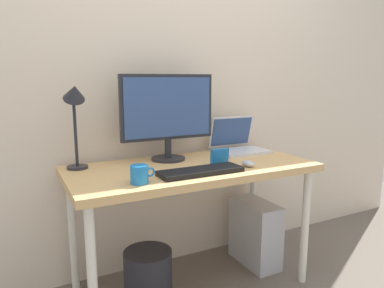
{
  "coord_description": "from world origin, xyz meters",
  "views": [
    {
      "loc": [
        -0.88,
        -1.72,
        1.21
      ],
      "look_at": [
        0.0,
        0.0,
        0.86
      ],
      "focal_mm": 33.52,
      "sensor_mm": 36.0,
      "label": 1
    }
  ],
  "objects": [
    {
      "name": "keyboard",
      "position": [
        -0.04,
        -0.18,
        0.75
      ],
      "size": [
        0.44,
        0.14,
        0.02
      ],
      "primitive_type": "cube",
      "color": "black",
      "rests_on": "desk"
    },
    {
      "name": "monitor",
      "position": [
        -0.06,
        0.18,
        1.02
      ],
      "size": [
        0.57,
        0.2,
        0.5
      ],
      "color": "#232328",
      "rests_on": "desk"
    },
    {
      "name": "photo_frame",
      "position": [
        0.14,
        -0.06,
        0.78
      ],
      "size": [
        0.11,
        0.02,
        0.09
      ],
      "primitive_type": "cube",
      "rotation": [
        0.1,
        0.0,
        0.0
      ],
      "color": "#1E72BF",
      "rests_on": "desk"
    },
    {
      "name": "ground_plane",
      "position": [
        0.0,
        0.0,
        0.0
      ],
      "size": [
        6.0,
        6.0,
        0.0
      ],
      "primitive_type": "plane",
      "color": "#665B51"
    },
    {
      "name": "desk_lamp",
      "position": [
        -0.58,
        0.18,
        1.07
      ],
      "size": [
        0.11,
        0.16,
        0.47
      ],
      "color": "#232328",
      "rests_on": "desk"
    },
    {
      "name": "wastebasket",
      "position": [
        -0.28,
        -0.03,
        0.15
      ],
      "size": [
        0.26,
        0.26,
        0.3
      ],
      "primitive_type": "cylinder",
      "color": "#232328",
      "rests_on": "ground_plane"
    },
    {
      "name": "coffee_mug",
      "position": [
        -0.37,
        -0.2,
        0.78
      ],
      "size": [
        0.12,
        0.08,
        0.09
      ],
      "color": "#1E72BF",
      "rests_on": "desk"
    },
    {
      "name": "laptop",
      "position": [
        0.44,
        0.2,
        0.79
      ],
      "size": [
        0.32,
        0.27,
        0.23
      ],
      "color": "silver",
      "rests_on": "desk"
    },
    {
      "name": "computer_tower",
      "position": [
        0.5,
        0.06,
        0.21
      ],
      "size": [
        0.18,
        0.36,
        0.42
      ],
      "primitive_type": "cube",
      "color": "#B2B2B7",
      "rests_on": "ground_plane"
    },
    {
      "name": "mouse",
      "position": [
        0.26,
        -0.17,
        0.75
      ],
      "size": [
        0.06,
        0.09,
        0.03
      ],
      "primitive_type": "ellipsoid",
      "color": "#B2B2B7",
      "rests_on": "desk"
    },
    {
      "name": "back_wall",
      "position": [
        0.0,
        0.38,
        1.3
      ],
      "size": [
        4.4,
        0.04,
        2.6
      ],
      "primitive_type": "cube",
      "color": "beige",
      "rests_on": "ground_plane"
    },
    {
      "name": "desk",
      "position": [
        0.0,
        0.0,
        0.67
      ],
      "size": [
        1.36,
        0.63,
        0.74
      ],
      "color": "tan",
      "rests_on": "ground_plane"
    }
  ]
}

